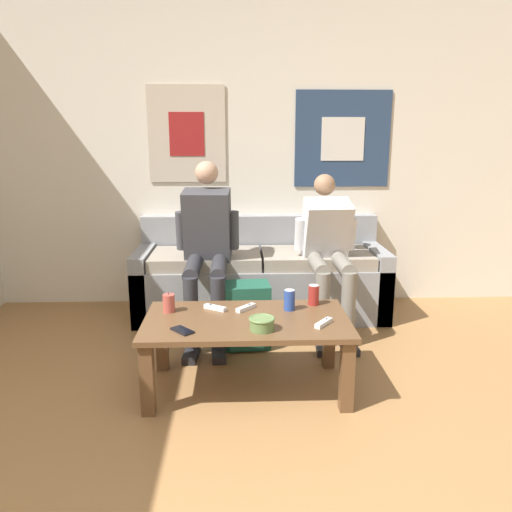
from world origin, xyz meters
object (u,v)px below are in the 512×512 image
backpack (245,317)px  game_controller_near_left (246,308)px  person_seated_adult (207,243)px  person_seated_teen (328,247)px  cell_phone (182,330)px  coffee_table (247,330)px  ceramic_bowl (262,323)px  drink_can_red (314,295)px  game_controller_far_center (215,308)px  pillar_candle (169,303)px  couch (261,279)px  game_controller_near_right (324,323)px  drink_can_blue (289,300)px

backpack → game_controller_near_left: (-0.00, -0.45, 0.23)m
person_seated_adult → person_seated_teen: size_ratio=1.09×
cell_phone → person_seated_teen: bearing=48.3°
coffee_table → backpack: bearing=90.0°
ceramic_bowl → drink_can_red: (0.34, 0.40, 0.02)m
person_seated_teen → game_controller_far_center: size_ratio=8.27×
ceramic_bowl → game_controller_near_left: ceramic_bowl is taller
ceramic_bowl → pillar_candle: bearing=150.5°
person_seated_adult → person_seated_teen: (0.89, 0.04, -0.04)m
game_controller_far_center → couch: bearing=73.7°
coffee_table → drink_can_red: 0.49m
pillar_candle → cell_phone: bearing=-70.3°
game_controller_near_right → ceramic_bowl: bearing=-170.4°
ceramic_bowl → person_seated_teen: bearing=63.3°
drink_can_red → game_controller_far_center: (-0.60, -0.07, -0.05)m
person_seated_teen → game_controller_near_right: person_seated_teen is taller
game_controller_near_left → pillar_candle: bearing=-177.9°
coffee_table → pillar_candle: 0.49m
drink_can_red → cell_phone: size_ratio=0.85×
game_controller_near_right → coffee_table: bearing=164.8°
person_seated_teen → drink_can_red: (-0.21, -0.68, -0.14)m
coffee_table → pillar_candle: pillar_candle is taller
drink_can_red → game_controller_far_center: 0.61m
game_controller_near_left → game_controller_near_right: 0.50m
coffee_table → drink_can_blue: drink_can_blue is taller
coffee_table → cell_phone: (-0.34, -0.18, 0.08)m
person_seated_adult → game_controller_near_right: bearing=-55.0°
person_seated_adult → person_seated_teen: bearing=2.3°
person_seated_teen → pillar_candle: size_ratio=9.79×
person_seated_teen → game_controller_near_left: size_ratio=8.94×
person_seated_adult → ceramic_bowl: size_ratio=8.90×
couch → person_seated_teen: person_seated_teen is taller
backpack → game_controller_near_right: size_ratio=3.37×
game_controller_near_left → game_controller_far_center: 0.18m
couch → pillar_candle: 1.30m
ceramic_bowl → game_controller_near_left: bearing=104.1°
game_controller_near_left → ceramic_bowl: bearing=-75.9°
coffee_table → drink_can_red: bearing=28.4°
ceramic_bowl → game_controller_far_center: ceramic_bowl is taller
couch → game_controller_far_center: (-0.33, -1.11, 0.15)m
person_seated_teen → coffee_table: bearing=-124.4°
backpack → game_controller_far_center: 0.53m
coffee_table → person_seated_teen: 1.13m
drink_can_red → cell_phone: bearing=-152.1°
ceramic_bowl → game_controller_near_right: bearing=9.6°
ceramic_bowl → pillar_candle: 0.61m
couch → game_controller_near_left: bearing=-97.2°
coffee_table → ceramic_bowl: (0.08, -0.17, 0.11)m
couch → game_controller_far_center: size_ratio=14.33×
pillar_candle → game_controller_near_right: 0.91m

